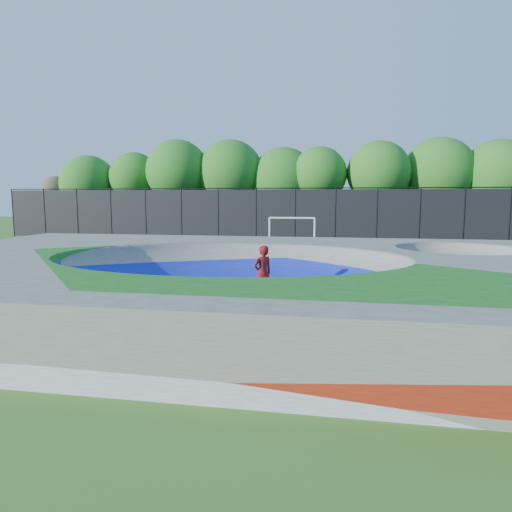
# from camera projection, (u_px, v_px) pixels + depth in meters

# --- Properties ---
(ground) EXTENTS (120.00, 120.00, 0.00)m
(ground) POSITION_uv_depth(u_px,v_px,m) (229.00, 303.00, 14.15)
(ground) COLOR #34651C
(ground) RESTS_ON ground
(skate_deck) EXTENTS (22.00, 14.00, 1.50)m
(skate_deck) POSITION_uv_depth(u_px,v_px,m) (229.00, 279.00, 14.06)
(skate_deck) COLOR gray
(skate_deck) RESTS_ON ground
(skater) EXTENTS (0.76, 0.75, 1.77)m
(skater) POSITION_uv_depth(u_px,v_px,m) (263.00, 273.00, 14.29)
(skater) COLOR red
(skater) RESTS_ON ground
(skateboard) EXTENTS (0.68, 0.73, 0.05)m
(skateboard) POSITION_uv_depth(u_px,v_px,m) (263.00, 300.00, 14.40)
(skateboard) COLOR black
(skateboard) RESTS_ON ground
(soccer_goal) EXTENTS (3.07, 0.12, 2.03)m
(soccer_goal) POSITION_uv_depth(u_px,v_px,m) (292.00, 227.00, 29.70)
(soccer_goal) COLOR silver
(soccer_goal) RESTS_ON ground
(fence) EXTENTS (48.09, 0.09, 4.04)m
(fence) POSITION_uv_depth(u_px,v_px,m) (295.00, 214.00, 34.39)
(fence) COLOR black
(fence) RESTS_ON ground
(treeline) EXTENTS (50.81, 7.23, 8.36)m
(treeline) POSITION_uv_depth(u_px,v_px,m) (317.00, 176.00, 38.72)
(treeline) COLOR #433121
(treeline) RESTS_ON ground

